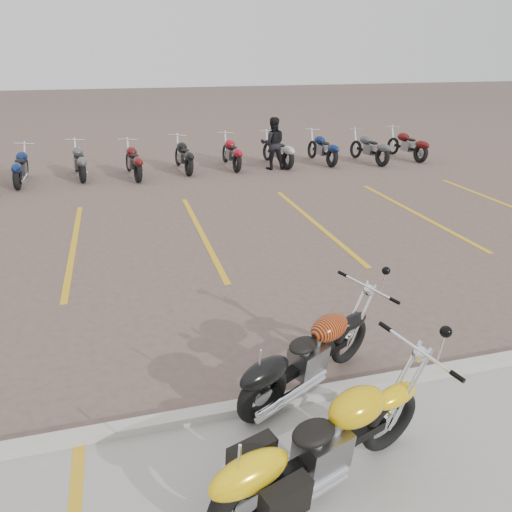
% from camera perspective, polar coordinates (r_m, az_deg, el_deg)
% --- Properties ---
extents(ground, '(100.00, 100.00, 0.00)m').
position_cam_1_polar(ground, '(7.60, -1.16, -7.30)').
color(ground, brown).
rests_on(ground, ground).
extents(curb, '(60.00, 0.18, 0.12)m').
position_cam_1_polar(curb, '(5.98, 3.79, -16.03)').
color(curb, '#ADAAA3').
rests_on(curb, ground).
extents(parking_stripes, '(38.00, 5.50, 0.01)m').
position_cam_1_polar(parking_stripes, '(11.18, -6.27, 2.65)').
color(parking_stripes, gold).
rests_on(parking_stripes, ground).
extents(yellow_cruiser, '(2.33, 0.93, 1.00)m').
position_cam_1_polar(yellow_cruiser, '(4.81, 7.05, -20.87)').
color(yellow_cruiser, black).
rests_on(yellow_cruiser, ground).
extents(flame_cruiser, '(2.02, 1.18, 0.91)m').
position_cam_1_polar(flame_cruiser, '(5.96, 5.46, -11.51)').
color(flame_cruiser, black).
rests_on(flame_cruiser, ground).
extents(person_b, '(0.95, 0.80, 1.72)m').
position_cam_1_polar(person_b, '(17.13, 1.95, 12.74)').
color(person_b, black).
rests_on(person_b, ground).
extents(bg_bike_row, '(18.94, 2.04, 1.10)m').
position_cam_1_polar(bg_bike_row, '(16.80, -11.20, 11.05)').
color(bg_bike_row, black).
rests_on(bg_bike_row, ground).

